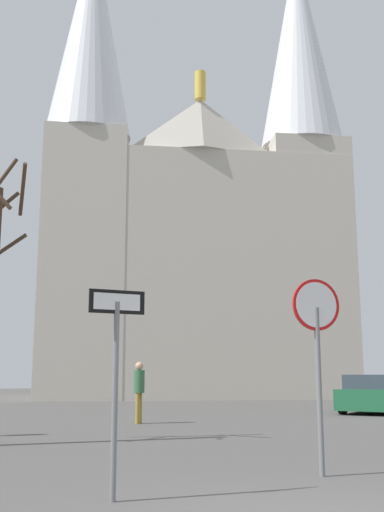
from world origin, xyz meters
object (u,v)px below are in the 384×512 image
(stop_sign, at_px, (317,336))
(parked_car_near_green, at_px, (375,395))
(pedestrian_standing, at_px, (139,386))
(one_way_arrow_sign, at_px, (116,362))
(cathedral, at_px, (193,238))

(stop_sign, bearing_deg, parked_car_near_green, 63.88)
(parked_car_near_green, relative_size, pedestrian_standing, 2.60)
(one_way_arrow_sign, xyz_separation_m, parked_car_near_green, (9.81, 15.43, -0.90))
(one_way_arrow_sign, xyz_separation_m, pedestrian_standing, (0.76, 11.31, -0.48))
(cathedral, distance_m, parked_car_near_green, 19.30)
(cathedral, distance_m, one_way_arrow_sign, 33.06)
(cathedral, height_order, parked_car_near_green, cathedral)
(parked_car_near_green, height_order, pedestrian_standing, pedestrian_standing)
(cathedral, xyz_separation_m, parked_car_near_green, (4.87, -16.12, -9.42))
(one_way_arrow_sign, relative_size, parked_car_near_green, 0.52)
(parked_car_near_green, bearing_deg, one_way_arrow_sign, -122.44)
(parked_car_near_green, bearing_deg, stop_sign, -116.12)
(cathedral, distance_m, pedestrian_standing, 22.55)
(one_way_arrow_sign, bearing_deg, pedestrian_standing, 86.13)
(parked_car_near_green, distance_m, pedestrian_standing, 9.95)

